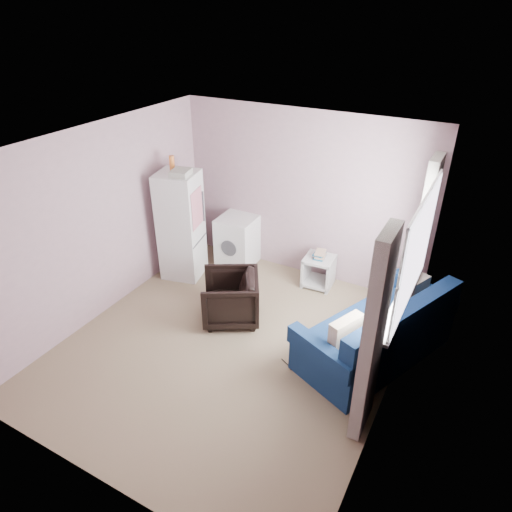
# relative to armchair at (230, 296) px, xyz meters

# --- Properties ---
(room) EXTENTS (3.84, 4.24, 2.54)m
(room) POSITION_rel_armchair_xyz_m (0.29, -0.49, 0.88)
(room) COLOR #847056
(room) RESTS_ON ground
(armchair) EXTENTS (0.94, 0.95, 0.74)m
(armchair) POSITION_rel_armchair_xyz_m (0.00, 0.00, 0.00)
(armchair) COLOR black
(armchair) RESTS_ON ground
(fridge) EXTENTS (0.68, 0.68, 1.86)m
(fridge) POSITION_rel_armchair_xyz_m (-1.24, 0.66, 0.46)
(fridge) COLOR silver
(fridge) RESTS_ON ground
(washing_machine) EXTENTS (0.59, 0.59, 0.80)m
(washing_machine) POSITION_rel_armchair_xyz_m (-0.68, 1.33, 0.05)
(washing_machine) COLOR silver
(washing_machine) RESTS_ON ground
(side_table) EXTENTS (0.45, 0.45, 0.58)m
(side_table) POSITION_rel_armchair_xyz_m (0.72, 1.33, -0.10)
(side_table) COLOR #ADAAA9
(side_table) RESTS_ON ground
(sofa) EXTENTS (1.60, 2.18, 0.89)m
(sofa) POSITION_rel_armchair_xyz_m (1.92, 0.19, -0.04)
(sofa) COLOR navy
(sofa) RESTS_ON ground
(window_dressing) EXTENTS (0.17, 2.62, 2.18)m
(window_dressing) POSITION_rel_armchair_xyz_m (2.06, 0.21, 0.74)
(window_dressing) COLOR white
(window_dressing) RESTS_ON ground
(floor_cables) EXTENTS (0.46, 0.15, 0.01)m
(floor_cables) POSITION_rel_armchair_xyz_m (1.17, -0.48, -0.36)
(floor_cables) COLOR black
(floor_cables) RESTS_ON ground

